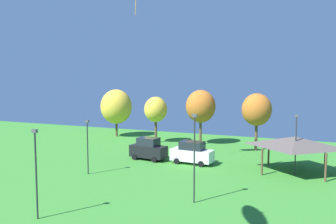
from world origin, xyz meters
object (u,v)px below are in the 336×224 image
at_px(parked_car_second_from_left, 192,153).
at_px(treeline_tree_2, 201,106).
at_px(park_pavilion, 295,142).
at_px(treeline_tree_1, 156,110).
at_px(treeline_tree_3, 257,110).
at_px(light_post_1, 194,153).
at_px(parked_car_leftmost, 148,149).
at_px(light_post_0, 296,141).
at_px(light_post_3, 88,143).
at_px(light_post_2, 36,169).
at_px(treeline_tree_0, 116,107).

bearing_deg(parked_car_second_from_left, treeline_tree_2, 107.77).
distance_m(park_pavilion, treeline_tree_2, 17.32).
xyz_separation_m(treeline_tree_1, treeline_tree_3, (14.34, 0.01, 0.48)).
bearing_deg(parked_car_second_from_left, light_post_1, -65.68).
relative_size(parked_car_leftmost, treeline_tree_1, 0.66).
bearing_deg(parked_car_second_from_left, parked_car_leftmost, -174.34).
bearing_deg(treeline_tree_1, light_post_0, -27.86).
bearing_deg(treeline_tree_3, light_post_1, -92.63).
xyz_separation_m(parked_car_leftmost, light_post_0, (15.92, -0.24, 2.08)).
distance_m(light_post_3, treeline_tree_2, 20.28).
relative_size(treeline_tree_2, treeline_tree_3, 1.04).
bearing_deg(light_post_3, treeline_tree_1, 93.82).
bearing_deg(treeline_tree_1, light_post_3, -86.18).
height_order(parked_car_leftmost, treeline_tree_1, treeline_tree_1).
bearing_deg(parked_car_leftmost, light_post_0, 5.26).
relative_size(park_pavilion, light_post_2, 1.21).
height_order(light_post_1, light_post_2, light_post_1).
xyz_separation_m(light_post_3, treeline_tree_0, (-9.41, 20.69, 1.76)).
xyz_separation_m(park_pavilion, light_post_1, (-6.33, -12.18, 0.67)).
bearing_deg(treeline_tree_2, treeline_tree_3, -9.70).
xyz_separation_m(parked_car_second_from_left, treeline_tree_3, (5.22, 10.10, 4.09)).
height_order(treeline_tree_1, treeline_tree_3, treeline_tree_3).
height_order(parked_car_leftmost, light_post_1, light_post_1).
relative_size(light_post_0, treeline_tree_3, 0.79).
bearing_deg(treeline_tree_3, treeline_tree_2, 170.30).
height_order(parked_car_leftmost, treeline_tree_2, treeline_tree_2).
height_order(treeline_tree_1, treeline_tree_2, treeline_tree_2).
height_order(light_post_1, light_post_3, light_post_1).
relative_size(light_post_0, treeline_tree_0, 0.77).
height_order(light_post_2, treeline_tree_0, treeline_tree_0).
height_order(park_pavilion, light_post_1, light_post_1).
relative_size(parked_car_second_from_left, park_pavilion, 0.65).
xyz_separation_m(parked_car_second_from_left, light_post_2, (-4.33, -18.57, 2.20)).
height_order(light_post_1, treeline_tree_3, treeline_tree_3).
bearing_deg(light_post_1, treeline_tree_3, 87.37).
bearing_deg(parked_car_second_from_left, light_post_0, 2.21).
xyz_separation_m(light_post_1, light_post_3, (-12.14, 3.53, -0.71)).
bearing_deg(treeline_tree_0, light_post_0, -24.99).
bearing_deg(park_pavilion, treeline_tree_1, 154.33).
bearing_deg(park_pavilion, treeline_tree_3, 119.40).
height_order(parked_car_leftmost, park_pavilion, park_pavilion).
distance_m(parked_car_second_from_left, treeline_tree_2, 12.51).
relative_size(light_post_1, treeline_tree_1, 1.00).
bearing_deg(park_pavilion, parked_car_leftmost, -177.23).
height_order(light_post_0, treeline_tree_2, treeline_tree_2).
xyz_separation_m(treeline_tree_0, treeline_tree_1, (8.20, -2.58, 0.01)).
relative_size(park_pavilion, treeline_tree_0, 0.96).
relative_size(light_post_0, light_post_1, 0.87).
bearing_deg(parked_car_second_from_left, treeline_tree_1, 136.32).
xyz_separation_m(park_pavilion, treeline_tree_2, (-13.32, 10.83, 2.30)).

